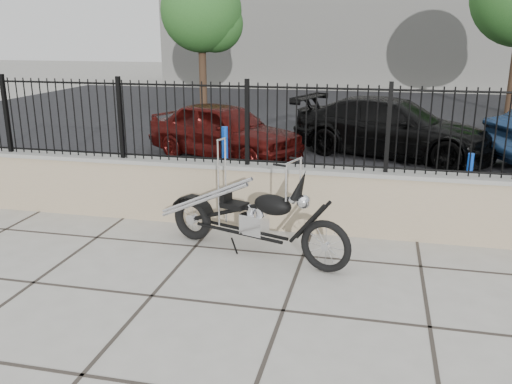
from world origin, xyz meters
name	(u,v)px	position (x,y,z in m)	size (l,w,h in m)	color
ground_plane	(283,311)	(0.00, 0.00, 0.00)	(90.00, 90.00, 0.00)	#99968E
parking_lot	(351,124)	(0.00, 12.50, 0.00)	(30.00, 30.00, 0.00)	black
retaining_wall	(313,200)	(0.00, 2.50, 0.48)	(14.00, 0.36, 0.96)	gray
iron_fence	(316,127)	(0.00, 2.50, 1.56)	(14.00, 0.08, 1.20)	black
background_building	(370,9)	(0.00, 26.50, 4.00)	(22.00, 6.00, 8.00)	beige
chopper_motorcycle	(251,198)	(-0.69, 1.43, 0.77)	(2.58, 0.45, 1.55)	black
car_red	(224,130)	(-2.62, 6.85, 0.65)	(1.54, 3.83, 1.31)	#3E0A08
car_black	(392,128)	(1.18, 7.94, 0.68)	(1.91, 4.69, 1.36)	black
bollard_a	(225,154)	(-2.04, 4.87, 0.54)	(0.13, 0.13, 1.09)	blue
bollard_b	(469,178)	(2.43, 4.48, 0.43)	(0.10, 0.10, 0.87)	#0D19CA
tree_left	(201,7)	(-6.20, 16.15, 3.76)	(3.18, 3.18, 5.36)	#382619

